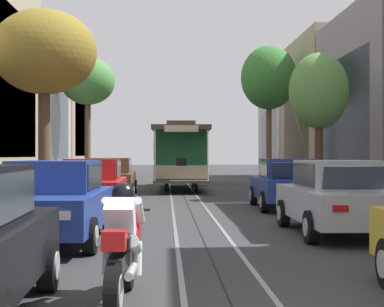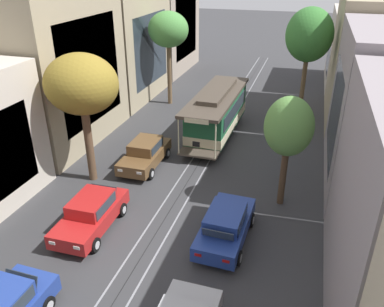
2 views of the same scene
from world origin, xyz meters
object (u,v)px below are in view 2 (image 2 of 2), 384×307
parked_car_brown_fourth_left (145,153)px  parked_car_blue_mid_right (225,225)px  street_tree_kerb_right_second (289,128)px  parked_car_red_mid_left (91,214)px  street_tree_kerb_right_mid (309,36)px  street_tree_kerb_left_mid (168,30)px  cable_car_trolley (217,112)px  street_tree_kerb_left_second (81,85)px

parked_car_brown_fourth_left → parked_car_blue_mid_right: same height
parked_car_blue_mid_right → street_tree_kerb_right_second: (2.02, 3.68, 3.28)m
parked_car_red_mid_left → parked_car_brown_fourth_left: same height
street_tree_kerb_right_mid → street_tree_kerb_left_mid: bearing=177.1°
cable_car_trolley → street_tree_kerb_left_mid: bearing=135.4°
parked_car_brown_fourth_left → street_tree_kerb_right_second: street_tree_kerb_right_second is taller
parked_car_blue_mid_right → cable_car_trolley: 11.50m
parked_car_brown_fourth_left → street_tree_kerb_right_second: size_ratio=0.78×
parked_car_brown_fourth_left → street_tree_kerb_left_mid: bearing=102.4°
street_tree_kerb_left_second → street_tree_kerb_right_mid: size_ratio=0.86×
street_tree_kerb_right_second → parked_car_red_mid_left: bearing=-150.0°
parked_car_brown_fourth_left → street_tree_kerb_left_mid: size_ratio=0.59×
parked_car_red_mid_left → street_tree_kerb_right_second: 9.78m
cable_car_trolley → parked_car_red_mid_left: bearing=-103.6°
parked_car_red_mid_left → street_tree_kerb_right_second: street_tree_kerb_right_second is taller
parked_car_brown_fourth_left → street_tree_kerb_left_second: (-2.20, -2.28, 4.58)m
parked_car_blue_mid_right → street_tree_kerb_right_mid: bearing=81.9°
parked_car_red_mid_left → street_tree_kerb_left_second: (-2.25, 4.00, 4.58)m
street_tree_kerb_right_mid → cable_car_trolley: bearing=-138.3°
street_tree_kerb_right_mid → cable_car_trolley: size_ratio=0.89×
parked_car_blue_mid_right → street_tree_kerb_right_mid: (2.26, 15.79, 5.43)m
parked_car_blue_mid_right → street_tree_kerb_left_mid: bearing=117.3°
parked_car_brown_fourth_left → street_tree_kerb_left_mid: (-2.41, 10.98, 5.18)m
parked_car_red_mid_left → cable_car_trolley: size_ratio=0.48×
street_tree_kerb_right_second → street_tree_kerb_right_mid: bearing=88.9°
street_tree_kerb_left_second → street_tree_kerb_right_mid: (10.47, 12.71, 0.85)m
parked_car_red_mid_left → street_tree_kerb_right_second: (7.98, 4.61, 3.28)m
parked_car_blue_mid_right → street_tree_kerb_left_mid: 19.10m
street_tree_kerb_right_mid → parked_car_blue_mid_right: bearing=-98.1°
parked_car_brown_fourth_left → street_tree_kerb_left_second: street_tree_kerb_left_second is taller
street_tree_kerb_right_mid → cable_car_trolley: 8.46m
parked_car_brown_fourth_left → parked_car_red_mid_left: bearing=-89.5°
parked_car_red_mid_left → street_tree_kerb_left_second: 6.48m
street_tree_kerb_left_second → street_tree_kerb_right_second: (10.23, 0.61, -1.30)m
parked_car_blue_mid_right → street_tree_kerb_left_second: street_tree_kerb_left_second is taller
parked_car_red_mid_left → cable_car_trolley: cable_car_trolley is taller
parked_car_brown_fourth_left → cable_car_trolley: bearing=62.6°
street_tree_kerb_left_second → street_tree_kerb_left_mid: (-0.21, 13.26, 0.60)m
street_tree_kerb_left_mid → street_tree_kerb_right_mid: street_tree_kerb_right_mid is taller
parked_car_blue_mid_right → street_tree_kerb_left_second: (-8.21, 3.08, 4.58)m
cable_car_trolley → street_tree_kerb_right_mid: bearing=41.7°
street_tree_kerb_right_second → street_tree_kerb_right_mid: street_tree_kerb_right_mid is taller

